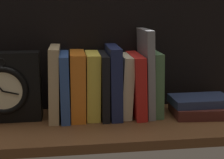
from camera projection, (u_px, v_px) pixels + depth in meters
The scene contains 14 objects.
ground_plane at pixel (109, 126), 89.43cm from camera, with size 90.77×29.17×2.50cm, color brown.
back_panel at pixel (103, 46), 98.15cm from camera, with size 90.77×1.20×39.46cm, color black.
book_tan_shortstories at pixel (55, 83), 90.25cm from camera, with size 2.76×14.38×20.67cm, color tan.
book_blue_modern at pixel (65, 86), 90.85cm from camera, with size 2.46×15.22×18.68cm, color #2D4C8E.
book_orange_pandolfini at pixel (78, 85), 91.27cm from camera, with size 4.08×14.19×18.98cm, color orange.
book_yellow_seinlanguage at pixel (92, 85), 91.84cm from camera, with size 3.80×12.79×18.72cm, color gold.
book_black_skeptic at pixel (103, 85), 92.27cm from camera, with size 2.07×15.23×18.52cm, color black.
book_navy_bierce at pixel (114, 81), 92.42cm from camera, with size 3.24×14.99×20.54cm, color #192147.
book_cream_twain at pixel (125, 85), 93.15cm from camera, with size 2.99×12.31×17.87cm, color beige.
book_red_requiem at pixel (136, 85), 93.55cm from camera, with size 3.06×15.71×18.05cm, color red.
book_gray_chess at pixel (146, 72), 93.10cm from camera, with size 2.08×14.07×25.26cm, color gray.
book_green_romantic at pixel (154, 83), 94.18cm from camera, with size 2.58×12.68×18.71cm, color #476B44.
framed_clock at pixel (5, 87), 87.80cm from camera, with size 19.46×6.81×19.46cm.
book_stack_side at pixel (201, 106), 94.35cm from camera, with size 18.20×13.24×5.44cm.
Camera 1 is at (-10.04, -83.51, 31.85)cm, focal length 50.82 mm.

